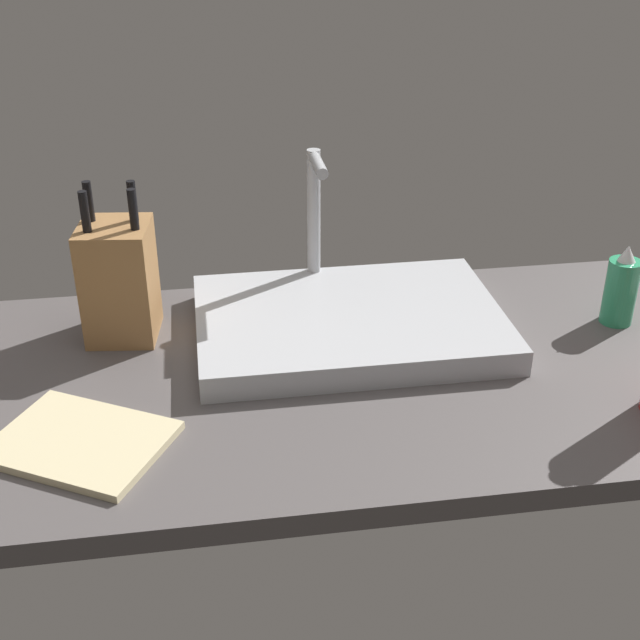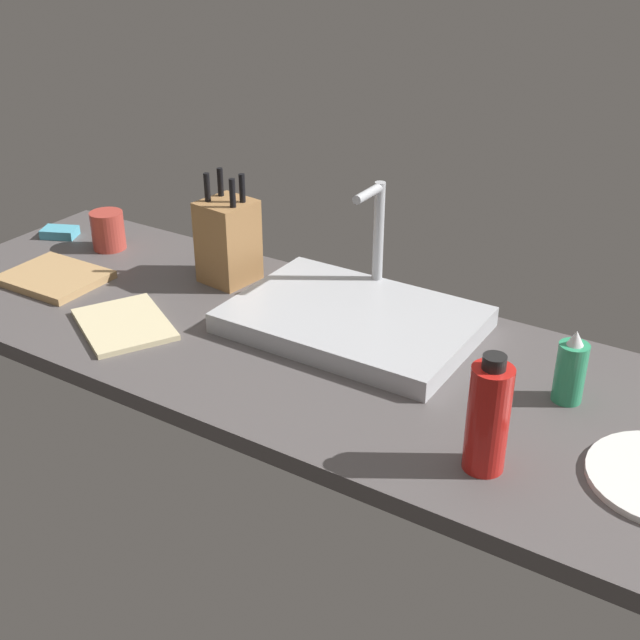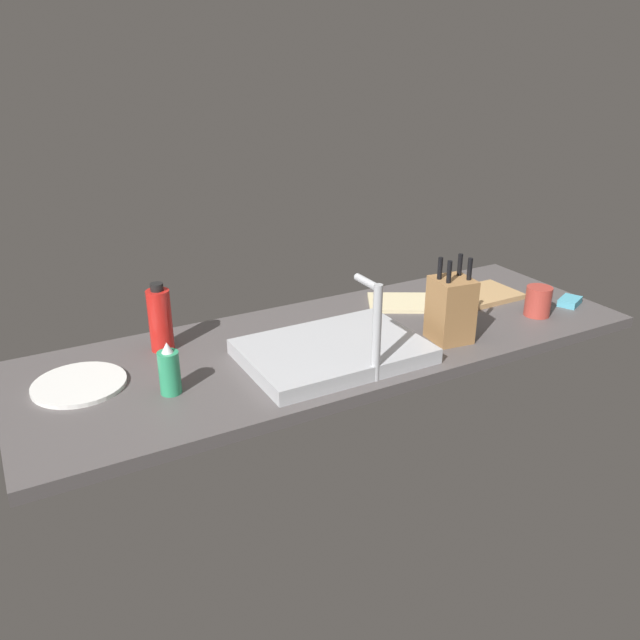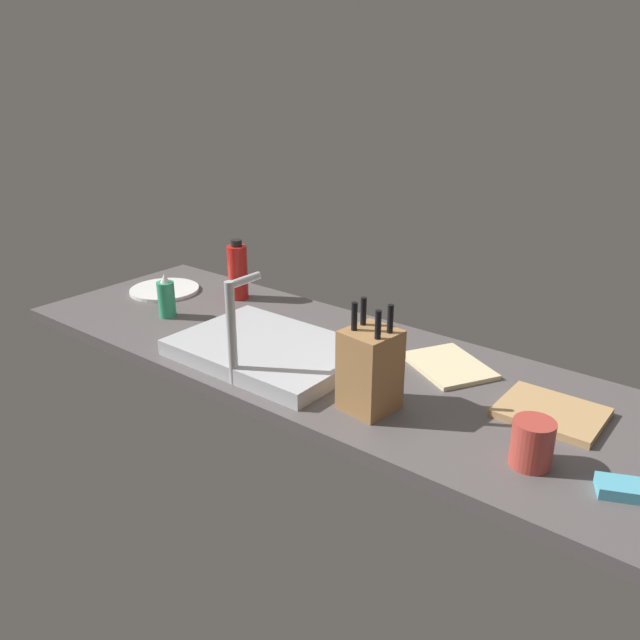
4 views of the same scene
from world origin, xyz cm
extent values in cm
cube|color=#514C4C|center=(0.00, 0.00, 1.75)|extent=(190.73, 65.55, 3.50)
cube|color=#B7BABF|center=(7.52, 11.02, 5.70)|extent=(51.03, 35.57, 4.40)
cylinder|color=#B7BABF|center=(4.02, 27.78, 17.12)|extent=(2.40, 2.40, 27.24)
cylinder|color=#B7BABF|center=(4.02, 22.66, 29.74)|extent=(2.00, 10.24, 2.00)
cylinder|color=#B7BABF|center=(7.52, 27.78, 5.50)|extent=(1.60, 1.60, 4.00)
cube|color=#9E7042|center=(-30.00, 16.91, 13.35)|extent=(12.55, 12.91, 19.70)
cylinder|color=black|center=(-33.69, 15.01, 26.51)|extent=(1.56, 1.56, 6.62)
cylinder|color=black|center=(-33.49, 19.60, 26.51)|extent=(1.56, 1.56, 6.62)
cylinder|color=black|center=(-26.33, 14.88, 26.51)|extent=(1.56, 1.56, 6.62)
cylinder|color=black|center=(-26.56, 18.77, 26.51)|extent=(1.56, 1.56, 6.62)
cube|color=tan|center=(-65.11, -6.05, 4.40)|extent=(23.03, 18.64, 1.80)
cylinder|color=#2D9966|center=(54.32, 8.27, 9.29)|extent=(5.53, 5.53, 11.59)
cone|color=silver|center=(54.32, 8.27, 16.49)|extent=(3.04, 3.04, 2.80)
cylinder|color=red|center=(48.84, -18.42, 12.80)|extent=(6.81, 6.81, 18.60)
cylinder|color=black|center=(48.84, -18.42, 23.20)|extent=(3.74, 3.74, 2.20)
cube|color=beige|center=(-34.51, -14.22, 4.10)|extent=(28.29, 26.25, 1.20)
cylinder|color=#B23D33|center=(-68.55, 15.64, 8.46)|extent=(8.51, 8.51, 9.93)
cube|color=#4CA3BC|center=(-85.83, 14.31, 4.70)|extent=(10.68, 9.19, 2.40)
camera|label=1|loc=(-16.30, -111.59, 73.66)|focal=47.27mm
camera|label=2|loc=(82.72, -121.98, 86.28)|focal=45.72mm
camera|label=3|loc=(90.50, 154.59, 85.82)|focal=35.94mm
camera|label=4|loc=(-103.11, 127.70, 78.78)|focal=35.77mm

